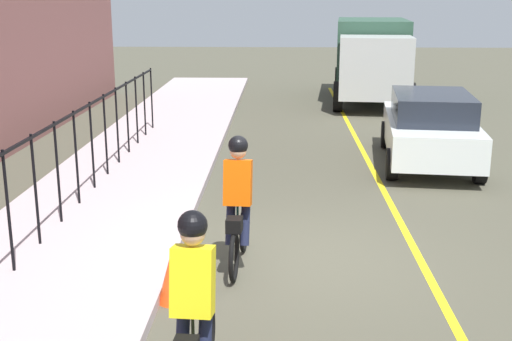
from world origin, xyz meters
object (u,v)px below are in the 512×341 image
at_px(patrol_sedan, 430,127).
at_px(box_truck_background, 372,56).
at_px(cyclist_lead, 238,203).
at_px(cyclist_follow, 194,311).
at_px(traffic_cone_near, 172,277).

xyz_separation_m(patrol_sedan, box_truck_background, (9.21, 0.07, 0.73)).
bearing_deg(patrol_sedan, cyclist_lead, 153.56).
xyz_separation_m(cyclist_lead, patrol_sedan, (5.91, -3.80, -0.09)).
bearing_deg(cyclist_lead, cyclist_follow, -179.61).
relative_size(patrol_sedan, box_truck_background, 0.66).
height_order(cyclist_lead, box_truck_background, box_truck_background).
bearing_deg(cyclist_follow, patrol_sedan, -19.94).
bearing_deg(traffic_cone_near, box_truck_background, -15.38).
xyz_separation_m(cyclist_follow, box_truck_background, (18.25, -3.92, 0.64)).
height_order(patrol_sedan, box_truck_background, box_truck_background).
bearing_deg(box_truck_background, patrol_sedan, 5.62).
bearing_deg(traffic_cone_near, cyclist_follow, -165.24).
distance_m(cyclist_follow, traffic_cone_near, 2.19).
relative_size(box_truck_background, traffic_cone_near, 10.54).
distance_m(cyclist_follow, box_truck_background, 18.67).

